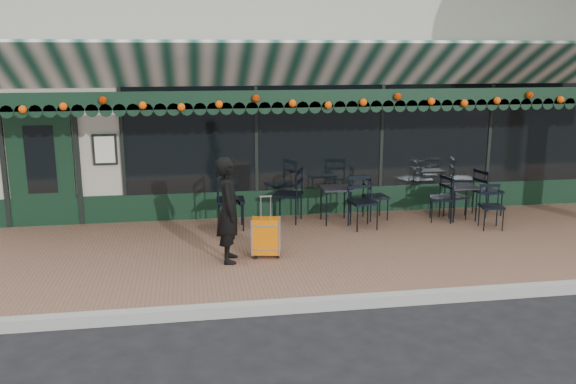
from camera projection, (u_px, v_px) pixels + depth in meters
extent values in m
plane|color=black|center=(368.00, 304.00, 7.91)|extent=(80.00, 80.00, 0.00)
cube|color=brown|center=(333.00, 250.00, 9.81)|extent=(18.00, 4.00, 0.15)
cube|color=#9E9E99|center=(370.00, 301.00, 7.81)|extent=(18.00, 0.16, 0.15)
cube|color=#AAA693|center=(278.00, 90.00, 15.09)|extent=(12.00, 8.00, 4.50)
cube|color=black|center=(371.00, 135.00, 11.55)|extent=(9.20, 0.04, 2.00)
cube|color=black|center=(41.00, 165.00, 10.70)|extent=(1.10, 0.07, 2.20)
cube|color=silver|center=(105.00, 150.00, 10.77)|extent=(0.42, 0.04, 0.55)
cube|color=black|center=(327.00, 98.00, 9.78)|extent=(12.00, 0.03, 0.28)
cylinder|color=#F54407|center=(328.00, 100.00, 9.72)|extent=(11.60, 0.12, 0.12)
imported|color=black|center=(229.00, 210.00, 8.91)|extent=(0.42, 0.60, 1.57)
cube|color=orange|center=(266.00, 236.00, 9.19)|extent=(0.45, 0.30, 0.55)
cube|color=black|center=(266.00, 255.00, 9.25)|extent=(0.45, 0.30, 0.06)
cube|color=silver|center=(266.00, 207.00, 9.09)|extent=(0.19, 0.06, 0.34)
cube|color=black|center=(461.00, 186.00, 11.21)|extent=(0.52, 0.52, 0.03)
cylinder|color=black|center=(454.00, 207.00, 11.04)|extent=(0.03, 0.03, 0.60)
cylinder|color=black|center=(476.00, 206.00, 11.11)|extent=(0.03, 0.03, 0.60)
cylinder|color=black|center=(444.00, 201.00, 11.45)|extent=(0.03, 0.03, 0.60)
cylinder|color=black|center=(466.00, 200.00, 11.52)|extent=(0.03, 0.03, 0.60)
cube|color=black|center=(336.00, 188.00, 11.00)|extent=(0.53, 0.53, 0.04)
cylinder|color=black|center=(327.00, 209.00, 10.82)|extent=(0.03, 0.03, 0.62)
cylinder|color=black|center=(351.00, 208.00, 10.89)|extent=(0.03, 0.03, 0.62)
cylinder|color=black|center=(321.00, 203.00, 11.25)|extent=(0.03, 0.03, 0.62)
cylinder|color=black|center=(344.00, 202.00, 11.32)|extent=(0.03, 0.03, 0.62)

